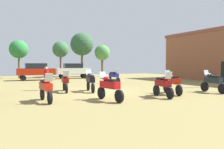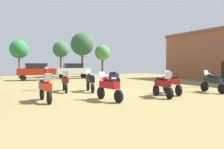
# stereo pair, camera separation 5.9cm
# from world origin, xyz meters

# --- Properties ---
(ground_plane) EXTENTS (44.00, 52.00, 0.02)m
(ground_plane) POSITION_xyz_m (0.00, 0.00, 0.01)
(ground_plane) COLOR olive
(motorcycle_2) EXTENTS (0.62, 2.19, 1.44)m
(motorcycle_2) POSITION_xyz_m (-4.01, -3.18, 0.73)
(motorcycle_2) COLOR black
(motorcycle_2) RESTS_ON ground
(motorcycle_3) EXTENTS (0.66, 2.28, 1.48)m
(motorcycle_3) POSITION_xyz_m (-1.02, -4.23, 0.75)
(motorcycle_3) COLOR black
(motorcycle_3) RESTS_ON ground
(motorcycle_5) EXTENTS (0.62, 2.20, 1.47)m
(motorcycle_5) POSITION_xyz_m (4.12, 5.39, 0.74)
(motorcycle_5) COLOR black
(motorcycle_5) RESTS_ON ground
(motorcycle_6) EXTENTS (0.68, 2.21, 1.46)m
(motorcycle_6) POSITION_xyz_m (-2.02, 0.60, 0.74)
(motorcycle_6) COLOR black
(motorcycle_6) RESTS_ON ground
(motorcycle_9) EXTENTS (0.76, 2.27, 1.49)m
(motorcycle_9) POSITION_xyz_m (3.65, -3.57, 0.76)
(motorcycle_9) COLOR black
(motorcycle_9) RESTS_ON ground
(motorcycle_10) EXTENTS (0.66, 2.11, 1.46)m
(motorcycle_10) POSITION_xyz_m (2.23, -4.47, 0.74)
(motorcycle_10) COLOR black
(motorcycle_10) RESTS_ON ground
(motorcycle_12) EXTENTS (0.62, 2.13, 1.48)m
(motorcycle_12) POSITION_xyz_m (6.63, -4.12, 0.74)
(motorcycle_12) COLOR black
(motorcycle_12) RESTS_ON ground
(motorcycle_13) EXTENTS (0.70, 2.26, 1.49)m
(motorcycle_13) POSITION_xyz_m (-0.43, 0.00, 0.75)
(motorcycle_13) COLOR black
(motorcycle_13) RESTS_ON ground
(car_1) EXTENTS (4.36, 1.95, 2.00)m
(car_1) POSITION_xyz_m (-1.95, 13.74, 1.19)
(car_1) COLOR black
(car_1) RESTS_ON ground
(car_2) EXTENTS (4.47, 2.26, 2.00)m
(car_2) POSITION_xyz_m (3.00, 15.14, 1.19)
(car_2) COLOR black
(car_2) RESTS_ON ground
(person_1) EXTENTS (0.39, 0.39, 1.70)m
(person_1) POSITION_xyz_m (-2.99, 2.11, 1.01)
(person_1) COLOR #292950
(person_1) RESTS_ON ground
(tree_1) EXTENTS (2.48, 2.48, 5.16)m
(tree_1) POSITION_xyz_m (-3.36, 19.06, 3.91)
(tree_1) COLOR brown
(tree_1) RESTS_ON ground
(tree_3) EXTENTS (2.38, 2.38, 4.89)m
(tree_3) POSITION_xyz_m (8.65, 18.31, 3.67)
(tree_3) COLOR brown
(tree_3) RESTS_ON ground
(tree_4) EXTENTS (2.27, 2.27, 5.13)m
(tree_4) POSITION_xyz_m (2.06, 18.00, 3.98)
(tree_4) COLOR brown
(tree_4) RESTS_ON ground
(tree_5) EXTENTS (3.49, 3.49, 6.71)m
(tree_5) POSITION_xyz_m (5.69, 19.29, 4.96)
(tree_5) COLOR brown
(tree_5) RESTS_ON ground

